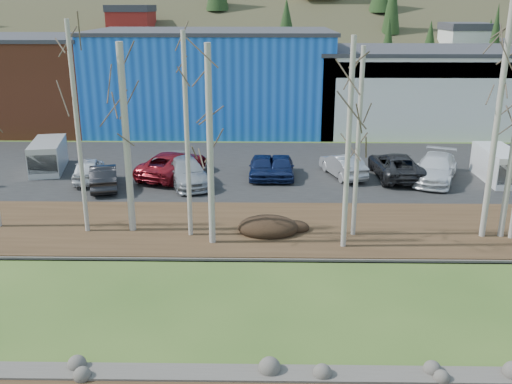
{
  "coord_description": "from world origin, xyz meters",
  "views": [
    {
      "loc": [
        -1.37,
        -11.17,
        10.45
      ],
      "look_at": [
        -1.78,
        12.75,
        2.5
      ],
      "focal_mm": 40.0,
      "sensor_mm": 36.0,
      "label": 1
    }
  ],
  "objects_px": {
    "car_6": "(396,165)",
    "van_white": "(500,166)",
    "car_3": "(186,172)",
    "car_4": "(281,167)",
    "car_8": "(262,167)",
    "car_1": "(104,176)",
    "car_5": "(343,165)",
    "car_0": "(89,169)",
    "car_2": "(173,164)",
    "car_7": "(436,168)",
    "van_grey": "(48,156)"
  },
  "relations": [
    {
      "from": "car_0",
      "to": "car_2",
      "type": "distance_m",
      "value": 5.08
    },
    {
      "from": "car_2",
      "to": "car_3",
      "type": "distance_m",
      "value": 1.87
    },
    {
      "from": "car_4",
      "to": "car_2",
      "type": "bearing_deg",
      "value": -179.69
    },
    {
      "from": "car_0",
      "to": "car_1",
      "type": "bearing_deg",
      "value": 122.21
    },
    {
      "from": "car_3",
      "to": "car_7",
      "type": "bearing_deg",
      "value": -18.66
    },
    {
      "from": "car_1",
      "to": "car_0",
      "type": "bearing_deg",
      "value": -63.03
    },
    {
      "from": "car_5",
      "to": "car_8",
      "type": "distance_m",
      "value": 5.05
    },
    {
      "from": "car_5",
      "to": "car_7",
      "type": "distance_m",
      "value": 5.56
    },
    {
      "from": "car_7",
      "to": "van_grey",
      "type": "distance_m",
      "value": 24.38
    },
    {
      "from": "car_8",
      "to": "van_grey",
      "type": "bearing_deg",
      "value": 175.96
    },
    {
      "from": "car_7",
      "to": "van_white",
      "type": "relative_size",
      "value": 1.24
    },
    {
      "from": "car_2",
      "to": "car_4",
      "type": "bearing_deg",
      "value": -160.42
    },
    {
      "from": "car_2",
      "to": "car_5",
      "type": "bearing_deg",
      "value": -158.95
    },
    {
      "from": "car_3",
      "to": "car_2",
      "type": "bearing_deg",
      "value": 102.12
    },
    {
      "from": "car_3",
      "to": "car_6",
      "type": "bearing_deg",
      "value": -15.07
    },
    {
      "from": "car_1",
      "to": "car_8",
      "type": "relative_size",
      "value": 1.09
    },
    {
      "from": "car_6",
      "to": "car_8",
      "type": "bearing_deg",
      "value": -2.2
    },
    {
      "from": "car_0",
      "to": "car_4",
      "type": "height_order",
      "value": "car_0"
    },
    {
      "from": "car_6",
      "to": "van_grey",
      "type": "xyz_separation_m",
      "value": [
        -22.04,
        1.09,
        0.19
      ]
    },
    {
      "from": "car_0",
      "to": "car_4",
      "type": "xyz_separation_m",
      "value": [
        11.74,
        0.9,
        -0.05
      ]
    },
    {
      "from": "car_6",
      "to": "car_7",
      "type": "relative_size",
      "value": 1.02
    },
    {
      "from": "car_3",
      "to": "car_4",
      "type": "xyz_separation_m",
      "value": [
        5.71,
        1.49,
        -0.1
      ]
    },
    {
      "from": "van_white",
      "to": "van_grey",
      "type": "distance_m",
      "value": 28.22
    },
    {
      "from": "car_3",
      "to": "car_8",
      "type": "bearing_deg",
      "value": -3.7
    },
    {
      "from": "car_2",
      "to": "car_0",
      "type": "bearing_deg",
      "value": 30.77
    },
    {
      "from": "car_4",
      "to": "car_8",
      "type": "xyz_separation_m",
      "value": [
        -1.19,
        0.0,
        0.0
      ]
    },
    {
      "from": "car_2",
      "to": "car_6",
      "type": "relative_size",
      "value": 1.02
    },
    {
      "from": "car_8",
      "to": "van_white",
      "type": "height_order",
      "value": "van_white"
    },
    {
      "from": "car_6",
      "to": "van_white",
      "type": "distance_m",
      "value": 6.16
    },
    {
      "from": "car_5",
      "to": "car_7",
      "type": "bearing_deg",
      "value": 154.01
    },
    {
      "from": "car_5",
      "to": "van_grey",
      "type": "distance_m",
      "value": 18.84
    },
    {
      "from": "car_8",
      "to": "van_white",
      "type": "xyz_separation_m",
      "value": [
        14.39,
        -0.56,
        0.3
      ]
    },
    {
      "from": "car_2",
      "to": "car_7",
      "type": "distance_m",
      "value": 16.12
    },
    {
      "from": "car_3",
      "to": "van_white",
      "type": "height_order",
      "value": "van_white"
    },
    {
      "from": "car_7",
      "to": "car_2",
      "type": "bearing_deg",
      "value": -159.75
    },
    {
      "from": "car_6",
      "to": "car_8",
      "type": "xyz_separation_m",
      "value": [
        -8.27,
        -0.06,
        -0.11
      ]
    },
    {
      "from": "car_8",
      "to": "car_4",
      "type": "bearing_deg",
      "value": 0.75
    },
    {
      "from": "car_1",
      "to": "car_2",
      "type": "distance_m",
      "value": 4.39
    },
    {
      "from": "car_4",
      "to": "car_5",
      "type": "xyz_separation_m",
      "value": [
        3.85,
        0.24,
        0.05
      ]
    },
    {
      "from": "car_6",
      "to": "van_white",
      "type": "height_order",
      "value": "van_white"
    },
    {
      "from": "car_6",
      "to": "van_white",
      "type": "relative_size",
      "value": 1.26
    },
    {
      "from": "car_5",
      "to": "car_0",
      "type": "bearing_deg",
      "value": -12.96
    },
    {
      "from": "car_0",
      "to": "car_8",
      "type": "distance_m",
      "value": 10.59
    },
    {
      "from": "car_7",
      "to": "van_white",
      "type": "bearing_deg",
      "value": 23.37
    },
    {
      "from": "car_1",
      "to": "car_7",
      "type": "distance_m",
      "value": 19.85
    },
    {
      "from": "car_4",
      "to": "car_5",
      "type": "bearing_deg",
      "value": 4.37
    },
    {
      "from": "car_3",
      "to": "car_5",
      "type": "height_order",
      "value": "car_3"
    },
    {
      "from": "car_0",
      "to": "van_white",
      "type": "xyz_separation_m",
      "value": [
        24.95,
        0.34,
        0.25
      ]
    },
    {
      "from": "car_1",
      "to": "car_8",
      "type": "distance_m",
      "value": 9.53
    },
    {
      "from": "car_0",
      "to": "car_4",
      "type": "bearing_deg",
      "value": 174.35
    }
  ]
}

